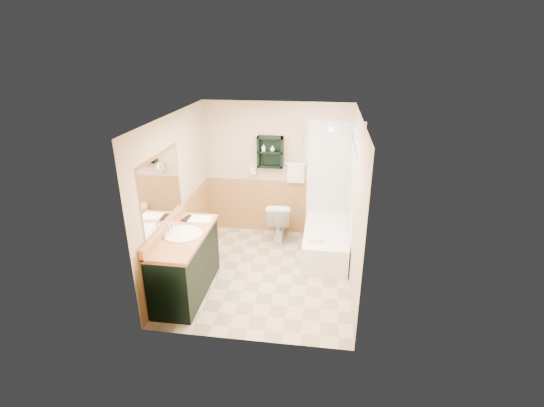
{
  "coord_description": "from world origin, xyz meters",
  "views": [
    {
      "loc": [
        0.85,
        -5.16,
        3.31
      ],
      "look_at": [
        0.1,
        0.2,
        1.09
      ],
      "focal_mm": 26.0,
      "sensor_mm": 36.0,
      "label": 1
    }
  ],
  "objects": [
    {
      "name": "mirror_glass",
      "position": [
        -1.27,
        -0.55,
        1.5
      ],
      "size": [
        1.2,
        1.2,
        0.9
      ],
      "primitive_type": null,
      "color": "white",
      "rests_on": "left_wall"
    },
    {
      "name": "left_wall",
      "position": [
        -1.32,
        0.0,
        1.2
      ],
      "size": [
        0.04,
        3.0,
        2.4
      ],
      "primitive_type": "cube",
      "color": "beige",
      "rests_on": "ground"
    },
    {
      "name": "vanity_book",
      "position": [
        -1.16,
        -0.13,
        1.02
      ],
      "size": [
        0.16,
        0.05,
        0.21
      ],
      "primitive_type": "imported",
      "rotation": [
        0.0,
        0.0,
        -0.22
      ],
      "color": "black",
      "rests_on": "vanity"
    },
    {
      "name": "tile_back",
      "position": [
        1.03,
        1.48,
        1.05
      ],
      "size": [
        0.95,
        0.95,
        2.1
      ],
      "primitive_type": null,
      "color": "white",
      "rests_on": "back_wall"
    },
    {
      "name": "counter_towel",
      "position": [
        -0.9,
        -0.19,
        0.93
      ],
      "size": [
        0.31,
        0.24,
        0.04
      ],
      "primitive_type": "cube",
      "color": "white",
      "rests_on": "vanity"
    },
    {
      "name": "ceiling",
      "position": [
        0.0,
        0.0,
        2.42
      ],
      "size": [
        2.6,
        3.0,
        0.04
      ],
      "primitive_type": "cube",
      "color": "white",
      "rests_on": "back_wall"
    },
    {
      "name": "mirror_frame",
      "position": [
        -1.27,
        -0.55,
        1.5
      ],
      "size": [
        1.3,
        1.3,
        1.0
      ],
      "primitive_type": null,
      "color": "#945630",
      "rests_on": "left_wall"
    },
    {
      "name": "soap_bottle_b",
      "position": [
        -0.06,
        1.4,
        1.6
      ],
      "size": [
        0.1,
        0.11,
        0.08
      ],
      "primitive_type": "imported",
      "rotation": [
        0.0,
        0.0,
        0.19
      ],
      "color": "white",
      "rests_on": "wall_shelf"
    },
    {
      "name": "tile_right",
      "position": [
        1.28,
        0.75,
        1.05
      ],
      "size": [
        1.5,
        1.5,
        2.1
      ],
      "primitive_type": null,
      "color": "white",
      "rests_on": "right_wall"
    },
    {
      "name": "wainscot_left",
      "position": [
        -1.29,
        0.0,
        0.5
      ],
      "size": [
        2.98,
        2.98,
        1.0
      ],
      "primitive_type": null,
      "color": "tan",
      "rests_on": "left_wall"
    },
    {
      "name": "hair_dryer",
      "position": [
        -0.4,
        1.43,
        1.2
      ],
      "size": [
        0.1,
        0.24,
        0.18
      ],
      "primitive_type": null,
      "color": "white",
      "rests_on": "back_wall"
    },
    {
      "name": "tub_towel",
      "position": [
        0.78,
        0.29,
        0.5
      ],
      "size": [
        0.24,
        0.2,
        0.07
      ],
      "primitive_type": "cube",
      "color": "white",
      "rests_on": "bathtub"
    },
    {
      "name": "tile_accent",
      "position": [
        1.27,
        0.75,
        1.9
      ],
      "size": [
        1.5,
        1.5,
        0.1
      ],
      "primitive_type": null,
      "color": "#154B38",
      "rests_on": "right_wall"
    },
    {
      "name": "curtain_rod",
      "position": [
        0.53,
        0.75,
        2.0
      ],
      "size": [
        0.03,
        1.6,
        0.03
      ],
      "primitive_type": "cylinder",
      "rotation": [
        1.57,
        0.0,
        0.0
      ],
      "color": "silver",
      "rests_on": "back_wall"
    },
    {
      "name": "wall_shelf",
      "position": [
        -0.1,
        1.41,
        1.55
      ],
      "size": [
        0.45,
        0.15,
        0.55
      ],
      "primitive_type": "cube",
      "color": "black",
      "rests_on": "back_wall"
    },
    {
      "name": "shower_curtain",
      "position": [
        0.53,
        0.92,
        1.15
      ],
      "size": [
        1.05,
        1.05,
        1.7
      ],
      "primitive_type": null,
      "color": "beige",
      "rests_on": "curtain_rod"
    },
    {
      "name": "back_wall",
      "position": [
        0.0,
        1.52,
        1.2
      ],
      "size": [
        2.6,
        0.04,
        2.4
      ],
      "primitive_type": "cube",
      "color": "beige",
      "rests_on": "ground"
    },
    {
      "name": "soap_bottle_a",
      "position": [
        -0.22,
        1.4,
        1.59
      ],
      "size": [
        0.08,
        0.13,
        0.06
      ],
      "primitive_type": "imported",
      "rotation": [
        0.0,
        0.0,
        0.17
      ],
      "color": "white",
      "rests_on": "wall_shelf"
    },
    {
      "name": "vanity",
      "position": [
        -0.99,
        -0.64,
        0.46
      ],
      "size": [
        0.59,
        1.44,
        0.91
      ],
      "primitive_type": "cube",
      "color": "black",
      "rests_on": "ground"
    },
    {
      "name": "wainscot_back",
      "position": [
        0.0,
        1.49,
        0.5
      ],
      "size": [
        2.58,
        2.58,
        1.0
      ],
      "primitive_type": null,
      "color": "tan",
      "rests_on": "back_wall"
    },
    {
      "name": "toilet",
      "position": [
        0.09,
        1.15,
        0.37
      ],
      "size": [
        0.47,
        0.77,
        0.73
      ],
      "primitive_type": "imported",
      "rotation": [
        0.0,
        0.0,
        3.21
      ],
      "color": "white",
      "rests_on": "ground"
    },
    {
      "name": "right_wall",
      "position": [
        1.32,
        0.0,
        1.2
      ],
      "size": [
        0.04,
        3.0,
        2.4
      ],
      "primitive_type": "cube",
      "color": "beige",
      "rests_on": "ground"
    },
    {
      "name": "floor",
      "position": [
        0.0,
        0.0,
        0.0
      ],
      "size": [
        3.0,
        3.0,
        0.0
      ],
      "primitive_type": "plane",
      "color": "beige",
      "rests_on": "ground"
    },
    {
      "name": "towel_bar",
      "position": [
        0.35,
        1.45,
        1.35
      ],
      "size": [
        0.4,
        0.06,
        0.4
      ],
      "primitive_type": null,
      "color": "white",
      "rests_on": "back_wall"
    },
    {
      "name": "bathtub",
      "position": [
        0.93,
        0.73,
        0.23
      ],
      "size": [
        0.7,
        1.5,
        0.47
      ],
      "primitive_type": "cube",
      "color": "white",
      "rests_on": "ground"
    }
  ]
}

